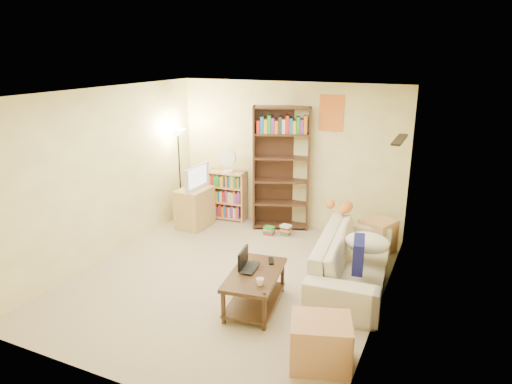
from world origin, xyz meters
TOP-DOWN VIEW (x-y plane):
  - room at (0.00, 0.01)m, footprint 4.50×4.54m
  - sofa at (1.55, 0.62)m, footprint 2.41×1.29m
  - navy_pillow at (1.70, 0.14)m, footprint 0.21×0.45m
  - cream_blanket at (1.71, 0.69)m, footprint 0.60×0.43m
  - tabby_cat at (1.18, 1.45)m, footprint 0.52×0.22m
  - coffee_table at (0.62, -0.50)m, footprint 0.70×1.09m
  - laptop at (0.58, -0.43)m, footprint 0.41×0.31m
  - laptop_screen at (0.44, -0.45)m, footprint 0.06×0.34m
  - mug at (0.80, -0.75)m, footprint 0.16×0.16m
  - tv_remote at (0.68, -0.15)m, footprint 0.13×0.19m
  - tv_stand at (-1.45, 1.48)m, footprint 0.48×0.66m
  - television at (-1.45, 1.48)m, footprint 0.73×0.13m
  - tall_bookshelf at (-0.06, 2.05)m, footprint 1.00×0.63m
  - short_bookshelf at (-1.10, 2.05)m, footprint 0.72×0.34m
  - desk_fan at (-1.05, 2.01)m, footprint 0.32×0.18m
  - floor_lamp at (-1.80, 1.59)m, footprint 0.29×0.29m
  - side_table at (1.68, 1.72)m, footprint 0.59×0.59m
  - end_cabinet at (1.65, -1.20)m, footprint 0.71×0.65m
  - book_stacks at (0.04, 1.70)m, footprint 0.43×0.23m

SIDE VIEW (x-z plane):
  - book_stacks at x=0.04m, z-range -0.01..0.17m
  - end_cabinet at x=1.65m, z-range 0.00..0.49m
  - side_table at x=1.68m, z-range 0.00..0.52m
  - coffee_table at x=0.62m, z-range 0.07..0.52m
  - sofa at x=1.55m, z-range 0.00..0.66m
  - tv_stand at x=-1.45m, z-range 0.00..0.69m
  - short_bookshelf at x=-1.10m, z-range 0.00..0.90m
  - tv_remote at x=0.68m, z-range 0.45..0.47m
  - laptop at x=0.58m, z-range 0.45..0.48m
  - mug at x=0.80m, z-range 0.45..0.54m
  - cream_blanket at x=1.71m, z-range 0.43..0.69m
  - laptop_screen at x=0.44m, z-range 0.47..0.70m
  - navy_pillow at x=1.70m, z-range 0.43..0.82m
  - tabby_cat at x=1.18m, z-range 0.66..0.83m
  - television at x=-1.45m, z-range 0.69..1.11m
  - tall_bookshelf at x=-0.06m, z-range 0.06..2.17m
  - desk_fan at x=-1.05m, z-range 0.91..1.35m
  - floor_lamp at x=-1.80m, z-range 0.50..2.19m
  - room at x=0.00m, z-range 0.36..2.88m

